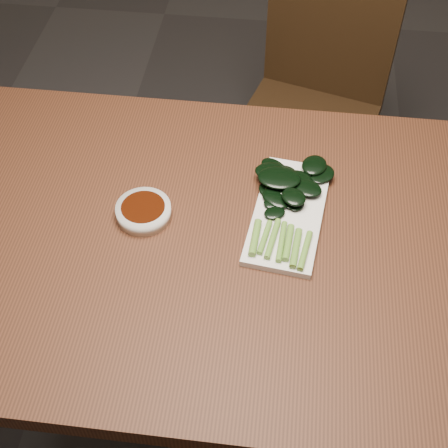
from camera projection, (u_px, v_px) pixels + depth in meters
ground at (230, 405)px, 1.76m from camera, size 6.00×6.00×0.00m
table at (232, 260)px, 1.25m from camera, size 1.40×0.80×0.75m
chair_far at (314, 99)px, 1.89m from camera, size 0.48×0.48×0.89m
sauce_bowl at (144, 211)px, 1.22m from camera, size 0.11×0.11×0.03m
serving_plate at (288, 214)px, 1.22m from camera, size 0.17×0.30×0.01m
gai_lan at (288, 191)px, 1.24m from camera, size 0.17×0.30×0.03m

